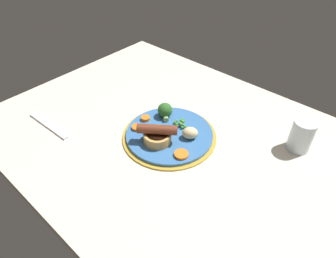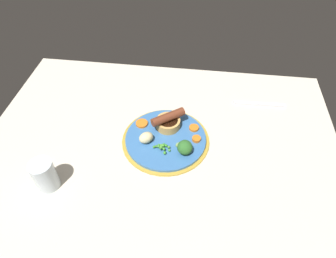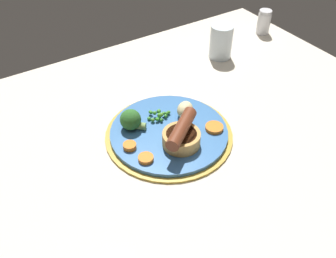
# 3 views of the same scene
# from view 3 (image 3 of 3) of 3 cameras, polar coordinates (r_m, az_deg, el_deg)

# --- Properties ---
(dining_table) EXTENTS (1.10, 0.80, 0.03)m
(dining_table) POSITION_cam_3_polar(r_m,az_deg,el_deg) (0.82, 0.57, -0.85)
(dining_table) COLOR beige
(dining_table) RESTS_ON ground
(dinner_plate) EXTENTS (0.27, 0.27, 0.01)m
(dinner_plate) POSITION_cam_3_polar(r_m,az_deg,el_deg) (0.79, 0.14, -0.68)
(dinner_plate) COLOR #B79333
(dinner_plate) RESTS_ON dining_table
(sausage_pudding) EXTENTS (0.10, 0.09, 0.06)m
(sausage_pudding) POSITION_cam_3_polar(r_m,az_deg,el_deg) (0.74, 2.06, -0.99)
(sausage_pudding) COLOR tan
(sausage_pudding) RESTS_ON dinner_plate
(pea_pile) EXTENTS (0.05, 0.04, 0.02)m
(pea_pile) POSITION_cam_3_polar(r_m,az_deg,el_deg) (0.81, -1.46, 2.21)
(pea_pile) COLOR #388439
(pea_pile) RESTS_ON dinner_plate
(broccoli_floret_near) EXTENTS (0.05, 0.05, 0.04)m
(broccoli_floret_near) POSITION_cam_3_polar(r_m,az_deg,el_deg) (0.78, -5.65, 1.39)
(broccoli_floret_near) COLOR #2D6628
(broccoli_floret_near) RESTS_ON dinner_plate
(potato_chunk_0) EXTENTS (0.06, 0.05, 0.03)m
(potato_chunk_0) POSITION_cam_3_polar(r_m,az_deg,el_deg) (0.82, 2.61, 2.97)
(potato_chunk_0) COLOR beige
(potato_chunk_0) RESTS_ON dinner_plate
(carrot_slice_0) EXTENTS (0.04, 0.04, 0.01)m
(carrot_slice_0) POSITION_cam_3_polar(r_m,az_deg,el_deg) (0.80, 7.06, 0.22)
(carrot_slice_0) COLOR orange
(carrot_slice_0) RESTS_ON dinner_plate
(carrot_slice_1) EXTENTS (0.04, 0.04, 0.01)m
(carrot_slice_1) POSITION_cam_3_polar(r_m,az_deg,el_deg) (0.72, -3.40, -4.48)
(carrot_slice_1) COLOR orange
(carrot_slice_1) RESTS_ON dinner_plate
(carrot_slice_5) EXTENTS (0.03, 0.03, 0.01)m
(carrot_slice_5) POSITION_cam_3_polar(r_m,az_deg,el_deg) (0.75, -5.86, -2.59)
(carrot_slice_5) COLOR orange
(carrot_slice_5) RESTS_ON dinner_plate
(drinking_glass) EXTENTS (0.06, 0.06, 0.09)m
(drinking_glass) POSITION_cam_3_polar(r_m,az_deg,el_deg) (1.05, 8.07, 13.05)
(drinking_glass) COLOR silver
(drinking_glass) RESTS_ON dining_table
(salt_shaker) EXTENTS (0.04, 0.04, 0.07)m
(salt_shaker) POSITION_cam_3_polar(r_m,az_deg,el_deg) (1.21, 14.40, 15.52)
(salt_shaker) COLOR silver
(salt_shaker) RESTS_ON dining_table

